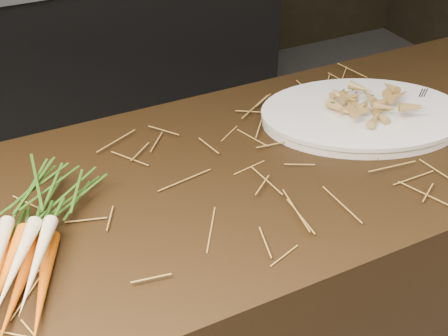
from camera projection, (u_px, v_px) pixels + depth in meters
name	position (u px, v px, depth m)	size (l,w,h in m)	color
main_counter	(194.00, 322.00, 1.46)	(2.40, 0.70, 0.90)	black
back_counter	(103.00, 44.00, 2.94)	(1.82, 0.62, 0.84)	black
straw_bedding	(187.00, 182.00, 1.19)	(1.40, 0.60, 0.02)	#A36D2E
root_veg_bunch	(35.00, 222.00, 1.04)	(0.30, 0.46, 0.08)	#D85D0C
serving_platter	(362.00, 117.00, 1.39)	(0.50, 0.33, 0.03)	white
roasted_veg_heap	(365.00, 102.00, 1.37)	(0.24, 0.18, 0.06)	#A38339
serving_fork	(437.00, 113.00, 1.38)	(0.02, 0.19, 0.00)	silver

